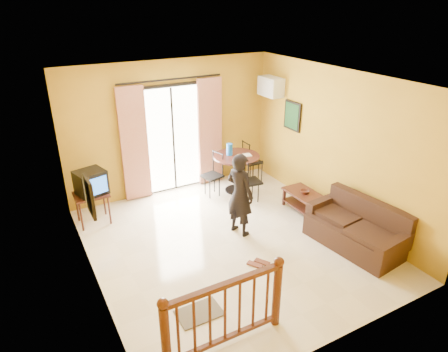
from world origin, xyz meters
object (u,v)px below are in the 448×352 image
dining_table (236,163)px  standing_person (240,195)px  television (91,182)px  sofa (357,230)px  coffee_table (304,199)px

dining_table → standing_person: (-0.81, -1.49, 0.10)m
dining_table → television: bearing=177.7°
television → dining_table: bearing=-17.5°
standing_person → sofa: bearing=-149.6°
television → sofa: bearing=-53.5°
television → dining_table: (3.00, -0.12, -0.17)m
television → coffee_table: television is taller
television → standing_person: 2.72m
sofa → standing_person: standing_person is taller
coffee_table → sofa: bearing=-89.9°
standing_person → coffee_table: bearing=-106.7°
dining_table → sofa: size_ratio=0.55×
sofa → coffee_table: bearing=83.2°
coffee_table → standing_person: standing_person is taller
dining_table → standing_person: standing_person is taller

